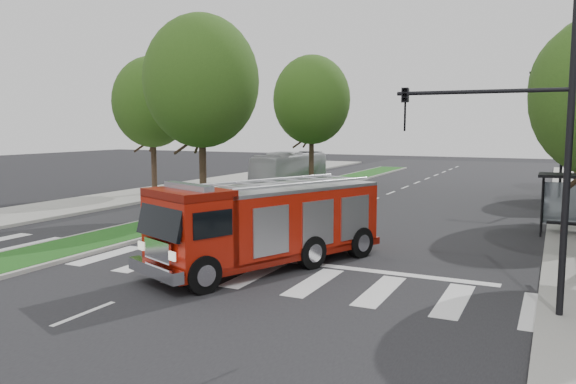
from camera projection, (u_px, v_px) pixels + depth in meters
name	position (u px, v px, depth m)	size (l,w,h in m)	color
ground	(247.00, 250.00, 20.91)	(140.00, 140.00, 0.00)	black
sidewalk_left	(129.00, 197.00, 36.09)	(5.00, 80.00, 0.15)	gray
median	(300.00, 191.00, 39.59)	(3.00, 50.00, 0.15)	gray
tree_median_near	(201.00, 81.00, 28.07)	(5.80, 5.80, 10.16)	black
tree_median_far	(312.00, 100.00, 40.64)	(5.60, 5.60, 9.72)	black
tree_left_mid	(152.00, 102.00, 36.96)	(5.20, 5.20, 9.16)	black
streetlight_right_near	(528.00, 122.00, 13.10)	(4.08, 0.22, 8.00)	black
streetlight_right_far	(560.00, 128.00, 33.84)	(2.11, 0.20, 8.00)	black
fire_engine	(268.00, 224.00, 18.25)	(5.59, 8.78, 2.94)	#680E05
city_bus	(290.00, 169.00, 43.78)	(2.20, 9.39, 2.62)	#B3B3B7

